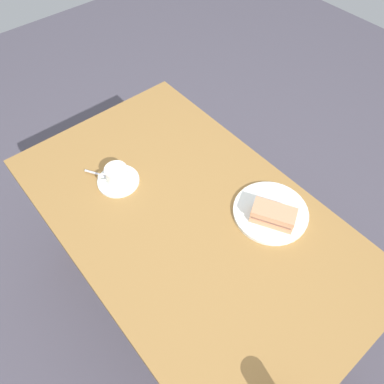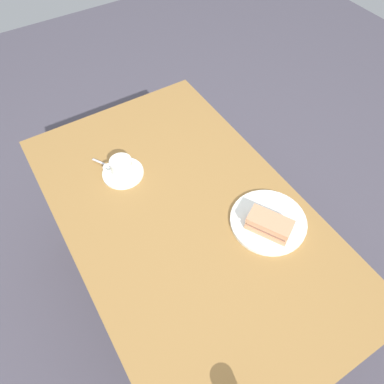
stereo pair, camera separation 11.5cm
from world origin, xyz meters
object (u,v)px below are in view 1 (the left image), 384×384
coffee_cup (116,174)px  spoon (100,174)px  coffee_saucer (118,181)px  dining_table (189,229)px  sandwich_front (273,215)px  sandwich_plate (271,212)px

coffee_cup → spoon: coffee_cup is taller
coffee_saucer → spoon: spoon is taller
dining_table → sandwich_front: sandwich_front is taller
sandwich_front → coffee_saucer: (-0.50, -0.31, -0.04)m
sandwich_plate → coffee_saucer: size_ratio=1.69×
sandwich_front → spoon: sandwich_front is taller
coffee_cup → spoon: bearing=-149.9°
sandwich_plate → sandwich_front: size_ratio=1.63×
coffee_cup → spoon: 0.08m
coffee_saucer → spoon: bearing=-149.1°
dining_table → sandwich_front: bearing=44.4°
sandwich_plate → dining_table: bearing=-128.3°
sandwich_plate → sandwich_front: 0.05m
sandwich_plate → coffee_saucer: sandwich_plate is taller
sandwich_front → coffee_saucer: 0.59m
sandwich_front → coffee_cup: (-0.50, -0.31, 0.00)m
sandwich_front → coffee_cup: bearing=-147.8°
sandwich_plate → coffee_cup: coffee_cup is taller
sandwich_plate → coffee_cup: bearing=-144.2°
coffee_saucer → coffee_cup: 0.04m
dining_table → sandwich_plate: size_ratio=5.04×
coffee_saucer → sandwich_plate: bearing=35.7°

